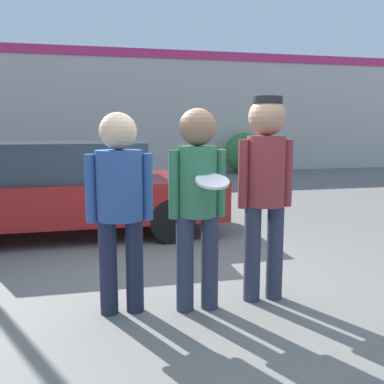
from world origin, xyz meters
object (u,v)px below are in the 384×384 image
(person_right, at_px, (265,179))
(shrub, at_px, (244,153))
(person_left, at_px, (120,195))
(person_middle_with_frisbee, at_px, (198,193))
(parked_car_near, at_px, (70,188))

(person_right, height_order, shrub, person_right)
(person_left, bearing_deg, person_middle_with_frisbee, -7.77)
(parked_car_near, bearing_deg, person_left, -79.70)
(person_left, distance_m, person_middle_with_frisbee, 0.65)
(person_middle_with_frisbee, height_order, shrub, person_middle_with_frisbee)
(person_middle_with_frisbee, distance_m, shrub, 11.63)
(person_right, relative_size, parked_car_near, 0.42)
(person_right, distance_m, shrub, 11.33)
(person_left, relative_size, person_right, 0.92)
(person_left, xyz_separation_m, person_middle_with_frisbee, (0.64, -0.09, 0.01))
(person_left, bearing_deg, parked_car_near, 100.30)
(parked_car_near, xyz_separation_m, shrub, (5.52, 7.70, 0.01))
(parked_car_near, bearing_deg, person_middle_with_frisbee, -68.96)
(person_middle_with_frisbee, bearing_deg, parked_car_near, 111.04)
(person_right, bearing_deg, person_left, 179.75)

